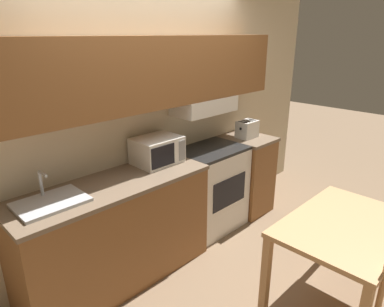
{
  "coord_description": "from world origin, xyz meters",
  "views": [
    {
      "loc": [
        -1.95,
        -2.53,
        2.08
      ],
      "look_at": [
        0.05,
        -0.54,
        1.08
      ],
      "focal_mm": 32.0,
      "sensor_mm": 36.0,
      "label": 1
    }
  ],
  "objects_px": {
    "dining_table": "(345,236)",
    "stove_range": "(210,189)",
    "toaster": "(247,129)",
    "microwave": "(157,150)",
    "sink_basin": "(51,202)"
  },
  "relations": [
    {
      "from": "toaster",
      "to": "stove_range",
      "type": "bearing_deg",
      "value": 178.38
    },
    {
      "from": "dining_table",
      "to": "toaster",
      "type": "bearing_deg",
      "value": 61.93
    },
    {
      "from": "stove_range",
      "to": "dining_table",
      "type": "height_order",
      "value": "stove_range"
    },
    {
      "from": "sink_basin",
      "to": "stove_range",
      "type": "bearing_deg",
      "value": 0.6
    },
    {
      "from": "toaster",
      "to": "microwave",
      "type": "bearing_deg",
      "value": 175.74
    },
    {
      "from": "microwave",
      "to": "sink_basin",
      "type": "xyz_separation_m",
      "value": [
        -1.06,
        -0.1,
        -0.11
      ]
    },
    {
      "from": "dining_table",
      "to": "stove_range",
      "type": "bearing_deg",
      "value": 82.39
    },
    {
      "from": "microwave",
      "to": "sink_basin",
      "type": "bearing_deg",
      "value": -174.87
    },
    {
      "from": "stove_range",
      "to": "toaster",
      "type": "distance_m",
      "value": 0.82
    },
    {
      "from": "microwave",
      "to": "toaster",
      "type": "height_order",
      "value": "microwave"
    },
    {
      "from": "stove_range",
      "to": "microwave",
      "type": "distance_m",
      "value": 0.89
    },
    {
      "from": "stove_range",
      "to": "sink_basin",
      "type": "xyz_separation_m",
      "value": [
        -1.72,
        -0.02,
        0.48
      ]
    },
    {
      "from": "toaster",
      "to": "sink_basin",
      "type": "xyz_separation_m",
      "value": [
        -2.32,
        -0.0,
        -0.08
      ]
    },
    {
      "from": "stove_range",
      "to": "microwave",
      "type": "relative_size",
      "value": 2.19
    },
    {
      "from": "toaster",
      "to": "dining_table",
      "type": "relative_size",
      "value": 0.23
    }
  ]
}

